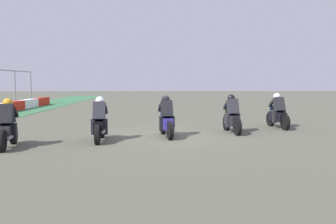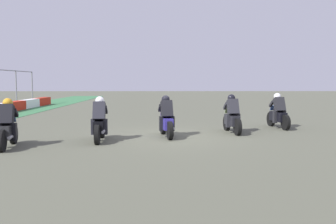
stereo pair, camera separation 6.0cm
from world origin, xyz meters
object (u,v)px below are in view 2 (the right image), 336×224
at_px(rider_lane_a, 278,114).
at_px(rider_lane_d, 100,123).
at_px(rider_lane_c, 166,120).
at_px(rider_lane_e, 8,127).
at_px(rider_lane_b, 232,117).

xyz_separation_m(rider_lane_a, rider_lane_d, (-3.34, 7.10, 0.00)).
height_order(rider_lane_c, rider_lane_d, same).
distance_m(rider_lane_c, rider_lane_d, 2.43).
bearing_deg(rider_lane_e, rider_lane_c, -75.49).
distance_m(rider_lane_a, rider_lane_e, 10.70).
distance_m(rider_lane_d, rider_lane_e, 2.85).
xyz_separation_m(rider_lane_b, rider_lane_e, (-3.12, 7.43, 0.00)).
bearing_deg(rider_lane_d, rider_lane_a, -67.83).
distance_m(rider_lane_a, rider_lane_b, 2.67).
height_order(rider_lane_a, rider_lane_e, same).
relative_size(rider_lane_b, rider_lane_c, 1.00).
xyz_separation_m(rider_lane_a, rider_lane_e, (-4.55, 9.68, 0.00)).
distance_m(rider_lane_b, rider_lane_c, 2.77).
bearing_deg(rider_lane_d, rider_lane_e, 112.06).
bearing_deg(rider_lane_c, rider_lane_d, 102.02).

